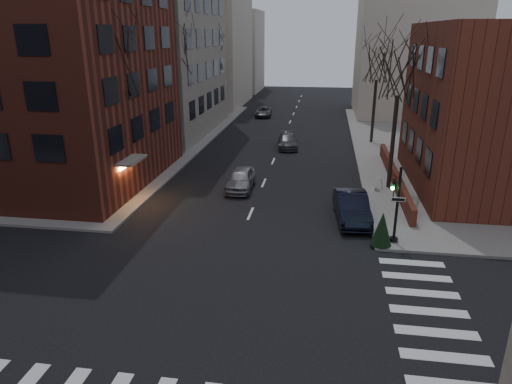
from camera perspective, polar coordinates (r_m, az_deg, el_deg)
ground at (r=17.35m, az=-7.42°, el=-17.61°), size 160.00×160.00×0.00m
sidewalk_far_left at (r=55.47m, az=-28.50°, el=6.33°), size 44.00×44.00×0.15m
building_left_brick at (r=35.69m, az=-25.81°, el=15.32°), size 15.00×15.00×18.00m
low_wall_right at (r=34.08m, az=16.91°, el=1.92°), size 0.35×16.00×1.00m
building_distant_la at (r=70.91m, az=-7.44°, el=18.12°), size 14.00×16.00×18.00m
building_distant_ra at (r=64.22m, az=19.11°, el=16.25°), size 14.00×14.00×16.00m
building_distant_lb at (r=87.03m, az=-2.89°, el=17.14°), size 10.00×12.00×14.00m
traffic_signal at (r=24.11m, az=17.04°, el=-2.12°), size 0.76×0.44×4.00m
tree_left_a at (r=30.24m, az=-17.40°, el=14.90°), size 4.18×4.18×10.26m
tree_left_b at (r=41.36m, az=-10.11°, el=17.06°), size 4.40×4.40×10.80m
tree_left_c at (r=54.86m, az=-5.29°, el=16.85°), size 3.96×3.96×9.72m
tree_right_a at (r=31.68m, az=17.56°, el=14.25°), size 3.96×3.96×9.72m
tree_right_b at (r=45.57m, az=14.97°, el=15.24°), size 3.74×3.74×9.18m
streetlamp_near at (r=37.86m, az=-10.73°, el=9.70°), size 0.36×0.36×6.28m
streetlamp_far at (r=56.95m, az=-4.08°, el=13.14°), size 0.36×0.36×6.28m
parked_sedan at (r=26.96m, az=11.87°, el=-1.85°), size 2.17×5.10×1.64m
car_lane_silver at (r=31.70m, az=-1.94°, el=1.63°), size 1.79×4.32×1.47m
car_lane_gray at (r=43.43m, az=3.97°, el=6.37°), size 2.27×4.59×1.28m
car_lane_far at (r=59.94m, az=0.91°, el=9.99°), size 2.27×4.42×1.19m
sandwich_board at (r=32.30m, az=15.11°, el=1.04°), size 0.46×0.60×0.89m
evergreen_shrub at (r=23.89m, az=15.48°, el=-4.43°), size 1.41×1.41×1.77m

